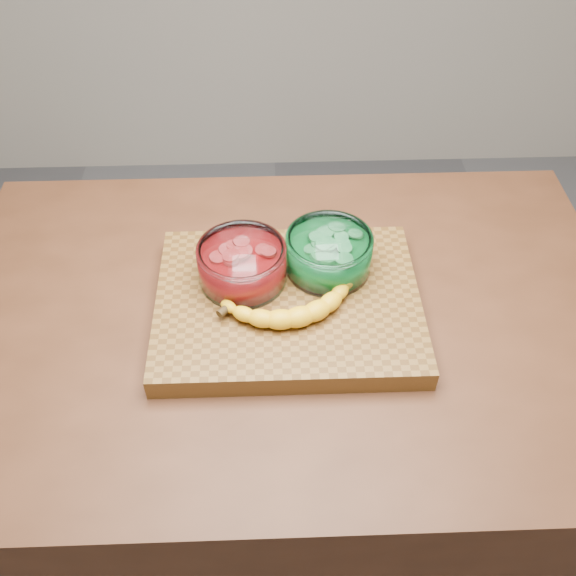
{
  "coord_description": "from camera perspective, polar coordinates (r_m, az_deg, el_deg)",
  "views": [
    {
      "loc": [
        -0.03,
        -0.75,
        1.73
      ],
      "look_at": [
        0.0,
        0.0,
        0.96
      ],
      "focal_mm": 40.0,
      "sensor_mm": 36.0,
      "label": 1
    }
  ],
  "objects": [
    {
      "name": "ground",
      "position": [
        1.89,
        0.0,
        -20.75
      ],
      "size": [
        3.5,
        3.5,
        0.0
      ],
      "primitive_type": "plane",
      "color": "#5C5C60",
      "rests_on": "ground"
    },
    {
      "name": "counter",
      "position": [
        1.49,
        0.0,
        -13.84
      ],
      "size": [
        1.2,
        0.8,
        0.9
      ],
      "primitive_type": "cube",
      "color": "#4C2916",
      "rests_on": "ground"
    },
    {
      "name": "cutting_board",
      "position": [
        1.11,
        0.0,
        -1.44
      ],
      "size": [
        0.45,
        0.35,
        0.04
      ],
      "primitive_type": "cube",
      "color": "brown",
      "rests_on": "counter"
    },
    {
      "name": "bowl_red",
      "position": [
        1.1,
        -4.1,
        2.11
      ],
      "size": [
        0.15,
        0.15,
        0.07
      ],
      "color": "white",
      "rests_on": "cutting_board"
    },
    {
      "name": "bowl_green",
      "position": [
        1.12,
        3.63,
        3.1
      ],
      "size": [
        0.15,
        0.15,
        0.07
      ],
      "color": "white",
      "rests_on": "cutting_board"
    },
    {
      "name": "banana",
      "position": [
        1.06,
        0.07,
        -1.02
      ],
      "size": [
        0.26,
        0.15,
        0.04
      ],
      "primitive_type": null,
      "color": "yellow",
      "rests_on": "cutting_board"
    }
  ]
}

